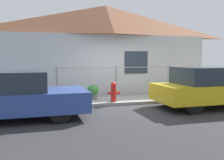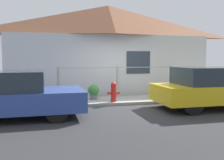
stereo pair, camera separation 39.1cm
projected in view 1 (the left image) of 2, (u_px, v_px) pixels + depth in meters
The scene contains 8 objects.
ground_plane at pixel (128, 105), 8.99m from camera, with size 60.00×60.00×0.00m, color #2D2D30.
sidewalk at pixel (121, 100), 9.76m from camera, with size 24.00×1.61×0.11m.
house at pixel (106, 25), 11.74m from camera, with size 9.52×2.23×4.17m.
fence at pixel (116, 80), 10.32m from camera, with size 4.90×0.10×1.26m.
car_left at pixel (7, 96), 6.81m from camera, with size 4.26×1.87×1.33m.
car_right at pixel (211, 87), 8.56m from camera, with size 3.98×1.78×1.39m.
fire_hydrant at pixel (114, 91), 9.09m from camera, with size 0.46×0.20×0.73m.
potted_plant_near_hydrant at pixel (93, 91), 9.57m from camera, with size 0.43×0.43×0.58m.
Camera 1 is at (-2.94, -8.40, 1.69)m, focal length 40.00 mm.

